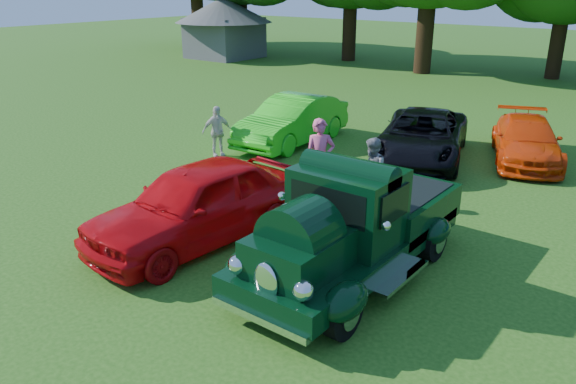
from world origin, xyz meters
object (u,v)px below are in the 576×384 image
Objects in this scene: red_convertible at (197,203)px; spectator_pink at (320,159)px; back_car_orange at (526,140)px; spectator_white at (217,132)px; back_car_lime at (292,120)px; hero_pickup at (354,228)px; spectator_grey at (371,172)px; back_car_black at (422,136)px; gazebo at (224,21)px.

red_convertible is 3.51m from spectator_pink.
back_car_orange is 8.94m from spectator_white.
hero_pickup is at bearing -49.08° from back_car_lime.
red_convertible is 2.97× the size of spectator_grey.
spectator_grey reaches higher than back_car_orange.
back_car_black is 0.78× the size of gazebo.
red_convertible is 10.14m from back_car_orange.
gazebo reaches higher than hero_pickup.
back_car_orange is at bearing 25.06° from spectator_pink.
spectator_pink is at bearing -41.31° from gazebo.
gazebo is (-19.96, 17.55, 1.44)m from spectator_pink.
hero_pickup reaches higher than spectator_white.
back_car_black reaches higher than back_car_orange.
back_car_lime is 2.36× the size of spectator_pink.
gazebo reaches higher than back_car_orange.
back_car_lime reaches higher than back_car_black.
hero_pickup reaches higher than spectator_pink.
spectator_pink is at bearing 85.82° from red_convertible.
gazebo is at bearing 70.92° from spectator_white.
spectator_grey is (0.60, -3.95, 0.10)m from back_car_black.
back_car_lime is at bearing 134.55° from hero_pickup.
spectator_grey is at bearing -68.15° from spectator_white.
back_car_black is at bearing 86.29° from red_convertible.
hero_pickup is 2.69× the size of spectator_pink.
hero_pickup is 3.42× the size of spectator_white.
hero_pickup reaches higher than back_car_black.
back_car_orange is 2.66× the size of spectator_grey.
spectator_white is at bearing -163.34° from back_car_black.
hero_pickup reaches higher than back_car_lime.
back_car_orange is (3.56, 9.50, -0.19)m from red_convertible.
back_car_lime is at bearing 96.89° from spectator_pink.
gazebo is at bearing 129.15° from back_car_black.
back_car_orange is 0.66× the size of gazebo.
spectator_pink reaches higher than spectator_grey.
red_convertible is 7.85m from back_car_black.
red_convertible reaches higher than back_car_black.
gazebo is at bearing 131.59° from back_car_orange.
gazebo is at bearing 137.31° from red_convertible.
spectator_pink is 0.30× the size of gazebo.
back_car_lime is 2.86× the size of spectator_grey.
red_convertible is at bearing -137.04° from spectator_pink.
gazebo is at bearing 100.38° from spectator_pink.
spectator_pink reaches higher than back_car_black.
back_car_black is (4.01, 0.91, -0.05)m from back_car_lime.
gazebo reaches higher than spectator_pink.
back_car_orange is 25.77m from gazebo.
gazebo is at bearing -159.54° from spectator_grey.
hero_pickup is at bearing -92.06° from back_car_black.
spectator_grey reaches higher than back_car_black.
back_car_lime is at bearing 117.36° from red_convertible.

